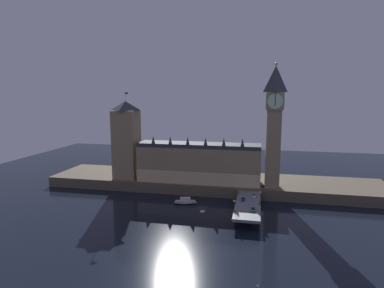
{
  "coord_description": "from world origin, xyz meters",
  "views": [
    {
      "loc": [
        30.06,
        -169.48,
        62.35
      ],
      "look_at": [
        -10.23,
        20.0,
        32.43
      ],
      "focal_mm": 30.0,
      "sensor_mm": 36.0,
      "label": 1
    }
  ],
  "objects_px": {
    "victoria_tower": "(126,140)",
    "street_lamp_near": "(234,205)",
    "car_southbound_lead": "(253,210)",
    "clock_tower": "(274,123)",
    "street_lamp_mid": "(260,196)",
    "pedestrian_near_rail": "(235,211)",
    "boat_upstream": "(185,202)",
    "pedestrian_far_rail": "(239,192)",
    "pedestrian_mid_walk": "(259,203)",
    "car_southbound_trail": "(254,196)",
    "car_northbound_lead": "(243,199)"
  },
  "relations": [
    {
      "from": "car_southbound_trail",
      "to": "car_northbound_lead",
      "type": "bearing_deg",
      "value": -127.87
    },
    {
      "from": "car_southbound_trail",
      "to": "pedestrian_near_rail",
      "type": "distance_m",
      "value": 28.24
    },
    {
      "from": "car_southbound_lead",
      "to": "street_lamp_near",
      "type": "bearing_deg",
      "value": -153.94
    },
    {
      "from": "street_lamp_near",
      "to": "car_southbound_lead",
      "type": "bearing_deg",
      "value": 26.06
    },
    {
      "from": "pedestrian_near_rail",
      "to": "boat_upstream",
      "type": "relative_size",
      "value": 0.12
    },
    {
      "from": "clock_tower",
      "to": "street_lamp_near",
      "type": "bearing_deg",
      "value": -112.74
    },
    {
      "from": "car_southbound_trail",
      "to": "clock_tower",
      "type": "bearing_deg",
      "value": 61.38
    },
    {
      "from": "boat_upstream",
      "to": "street_lamp_mid",
      "type": "bearing_deg",
      "value": -10.9
    },
    {
      "from": "pedestrian_mid_walk",
      "to": "boat_upstream",
      "type": "bearing_deg",
      "value": 168.97
    },
    {
      "from": "car_southbound_lead",
      "to": "pedestrian_far_rail",
      "type": "bearing_deg",
      "value": 108.26
    },
    {
      "from": "victoria_tower",
      "to": "pedestrian_near_rail",
      "type": "relative_size",
      "value": 35.57
    },
    {
      "from": "victoria_tower",
      "to": "pedestrian_mid_walk",
      "type": "height_order",
      "value": "victoria_tower"
    },
    {
      "from": "boat_upstream",
      "to": "car_southbound_lead",
      "type": "bearing_deg",
      "value": -25.44
    },
    {
      "from": "car_northbound_lead",
      "to": "pedestrian_near_rail",
      "type": "xyz_separation_m",
      "value": [
        -2.86,
        -19.56,
        0.12
      ]
    },
    {
      "from": "car_southbound_trail",
      "to": "pedestrian_near_rail",
      "type": "relative_size",
      "value": 2.97
    },
    {
      "from": "pedestrian_near_rail",
      "to": "pedestrian_far_rail",
      "type": "distance_m",
      "value": 30.29
    },
    {
      "from": "pedestrian_far_rail",
      "to": "victoria_tower",
      "type": "bearing_deg",
      "value": 166.45
    },
    {
      "from": "street_lamp_near",
      "to": "pedestrian_near_rail",
      "type": "bearing_deg",
      "value": 9.43
    },
    {
      "from": "car_southbound_lead",
      "to": "street_lamp_mid",
      "type": "distance_m",
      "value": 11.49
    },
    {
      "from": "clock_tower",
      "to": "victoria_tower",
      "type": "xyz_separation_m",
      "value": [
        -95.28,
        3.4,
        -13.33
      ]
    },
    {
      "from": "victoria_tower",
      "to": "street_lamp_near",
      "type": "xyz_separation_m",
      "value": [
        76.24,
        -48.82,
        -22.9
      ]
    },
    {
      "from": "street_lamp_mid",
      "to": "car_northbound_lead",
      "type": "bearing_deg",
      "value": 151.31
    },
    {
      "from": "victoria_tower",
      "to": "street_lamp_near",
      "type": "relative_size",
      "value": 8.88
    },
    {
      "from": "pedestrian_near_rail",
      "to": "victoria_tower",
      "type": "bearing_deg",
      "value": 147.54
    },
    {
      "from": "car_northbound_lead",
      "to": "street_lamp_near",
      "type": "bearing_deg",
      "value": -99.42
    },
    {
      "from": "clock_tower",
      "to": "car_southbound_trail",
      "type": "height_order",
      "value": "clock_tower"
    },
    {
      "from": "victoria_tower",
      "to": "street_lamp_mid",
      "type": "height_order",
      "value": "victoria_tower"
    },
    {
      "from": "clock_tower",
      "to": "pedestrian_mid_walk",
      "type": "relative_size",
      "value": 39.57
    },
    {
      "from": "clock_tower",
      "to": "pedestrian_far_rail",
      "type": "bearing_deg",
      "value": -141.05
    },
    {
      "from": "car_southbound_lead",
      "to": "clock_tower",
      "type": "bearing_deg",
      "value": 76.22
    },
    {
      "from": "street_lamp_near",
      "to": "street_lamp_mid",
      "type": "bearing_deg",
      "value": 50.29
    },
    {
      "from": "car_southbound_lead",
      "to": "boat_upstream",
      "type": "bearing_deg",
      "value": 154.56
    },
    {
      "from": "car_southbound_lead",
      "to": "street_lamp_mid",
      "type": "bearing_deg",
      "value": 72.51
    },
    {
      "from": "car_northbound_lead",
      "to": "car_southbound_trail",
      "type": "height_order",
      "value": "car_northbound_lead"
    },
    {
      "from": "car_southbound_lead",
      "to": "pedestrian_mid_walk",
      "type": "relative_size",
      "value": 2.43
    },
    {
      "from": "car_southbound_lead",
      "to": "boat_upstream",
      "type": "xyz_separation_m",
      "value": [
        -38.71,
        18.41,
        -4.83
      ]
    },
    {
      "from": "clock_tower",
      "to": "pedestrian_far_rail",
      "type": "height_order",
      "value": "clock_tower"
    },
    {
      "from": "pedestrian_far_rail",
      "to": "street_lamp_near",
      "type": "height_order",
      "value": "street_lamp_near"
    },
    {
      "from": "pedestrian_mid_walk",
      "to": "victoria_tower",
      "type": "bearing_deg",
      "value": 158.82
    },
    {
      "from": "car_northbound_lead",
      "to": "pedestrian_mid_walk",
      "type": "relative_size",
      "value": 2.51
    },
    {
      "from": "car_southbound_trail",
      "to": "street_lamp_near",
      "type": "xyz_separation_m",
      "value": [
        -8.97,
        -26.98,
        3.38
      ]
    },
    {
      "from": "victoria_tower",
      "to": "car_northbound_lead",
      "type": "distance_m",
      "value": 88.66
    },
    {
      "from": "car_southbound_trail",
      "to": "pedestrian_mid_walk",
      "type": "bearing_deg",
      "value": -76.9
    },
    {
      "from": "street_lamp_mid",
      "to": "clock_tower",
      "type": "bearing_deg",
      "value": 77.49
    },
    {
      "from": "pedestrian_near_rail",
      "to": "pedestrian_mid_walk",
      "type": "xyz_separation_m",
      "value": [
        11.43,
        14.63,
        0.15
      ]
    },
    {
      "from": "car_southbound_trail",
      "to": "pedestrian_near_rail",
      "type": "bearing_deg",
      "value": -107.67
    },
    {
      "from": "victoria_tower",
      "to": "boat_upstream",
      "type": "bearing_deg",
      "value": -29.24
    },
    {
      "from": "victoria_tower",
      "to": "pedestrian_near_rail",
      "type": "height_order",
      "value": "victoria_tower"
    },
    {
      "from": "car_southbound_lead",
      "to": "boat_upstream",
      "type": "height_order",
      "value": "car_southbound_lead"
    },
    {
      "from": "victoria_tower",
      "to": "boat_upstream",
      "type": "relative_size",
      "value": 4.22
    }
  ]
}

